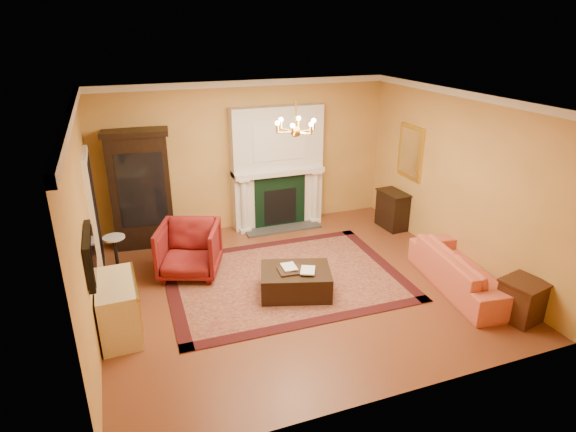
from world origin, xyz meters
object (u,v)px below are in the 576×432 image
china_cabinet (142,192)px  console_table (392,210)px  end_table (522,301)px  pedestal_table (116,251)px  commode (118,308)px  wingback_armchair (189,247)px  coral_sofa (464,264)px  leather_ottoman (296,281)px

china_cabinet → console_table: bearing=-3.9°
end_table → console_table: size_ratio=0.77×
pedestal_table → china_cabinet: bearing=59.3°
china_cabinet → pedestal_table: 1.33m
china_cabinet → console_table: china_cabinet is taller
commode → console_table: size_ratio=1.41×
end_table → commode: bearing=163.2°
wingback_armchair → console_table: (4.31, 0.57, -0.12)m
coral_sofa → console_table: (0.26, 2.57, -0.05)m
leather_ottoman → pedestal_table: bearing=163.7°
pedestal_table → end_table: size_ratio=1.12×
china_cabinet → commode: 3.00m
china_cabinet → leather_ottoman: size_ratio=1.98×
end_table → leather_ottoman: size_ratio=0.54×
china_cabinet → console_table: size_ratio=2.84×
pedestal_table → console_table: size_ratio=0.87×
commode → console_table: (5.51, 1.94, -0.02)m
pedestal_table → end_table: bearing=-33.1°
wingback_armchair → commode: 1.83m
pedestal_table → commode: 1.89m
console_table → leather_ottoman: size_ratio=0.70×
commode → leather_ottoman: 2.66m
commode → wingback_armchair: bearing=47.7°
leather_ottoman → end_table: bearing=-15.1°
wingback_armchair → pedestal_table: bearing=177.5°
wingback_armchair → leather_ottoman: bearing=-19.3°
pedestal_table → coral_sofa: 5.80m
china_cabinet → pedestal_table: (-0.58, -0.97, -0.69)m
end_table → leather_ottoman: bearing=147.5°
pedestal_table → commode: bearing=-90.9°
pedestal_table → commode: commode is taller
wingback_armchair → coral_sofa: wingback_armchair is taller
commode → end_table: bearing=-17.9°
pedestal_table → leather_ottoman: size_ratio=0.61×
wingback_armchair → commode: wingback_armchair is taller
end_table → leather_ottoman: (-2.80, 1.78, -0.07)m
coral_sofa → console_table: size_ratio=2.89×
pedestal_table → leather_ottoman: 3.16m
pedestal_table → commode: size_ratio=0.62×
china_cabinet → coral_sofa: size_ratio=0.98×
leather_ottoman → wingback_armchair: bearing=157.0°
china_cabinet → commode: china_cabinet is taller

